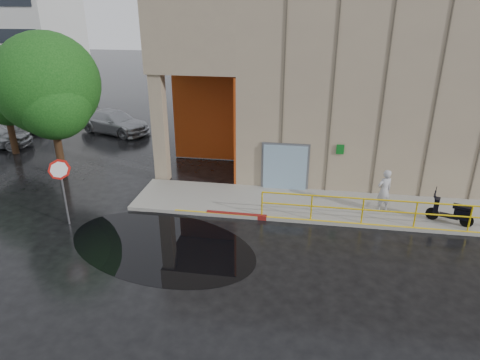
# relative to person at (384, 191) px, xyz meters

# --- Properties ---
(ground) EXTENTS (120.00, 120.00, 0.00)m
(ground) POSITION_rel_person_xyz_m (-4.20, -4.30, -1.03)
(ground) COLOR black
(ground) RESTS_ON ground
(sidewalk) EXTENTS (20.00, 3.00, 0.15)m
(sidewalk) POSITION_rel_person_xyz_m (-0.20, 0.20, -0.95)
(sidewalk) COLOR gray
(sidewalk) RESTS_ON ground
(building) EXTENTS (20.00, 10.17, 8.00)m
(building) POSITION_rel_person_xyz_m (0.90, 6.69, 3.18)
(building) COLOR gray
(building) RESTS_ON ground
(guardrail) EXTENTS (9.56, 0.06, 1.03)m
(guardrail) POSITION_rel_person_xyz_m (0.05, -1.15, -0.35)
(guardrail) COLOR #E0BA0B
(guardrail) RESTS_ON sidewalk
(distant_building) EXTENTS (12.00, 8.08, 15.00)m
(distant_building) POSITION_rel_person_xyz_m (-32.20, 23.68, 6.47)
(distant_building) COLOR silver
(distant_building) RESTS_ON ground
(person) EXTENTS (0.76, 0.67, 1.76)m
(person) POSITION_rel_person_xyz_m (0.00, 0.00, 0.00)
(person) COLOR #ACACB1
(person) RESTS_ON sidewalk
(scooter) EXTENTS (1.71, 1.07, 1.29)m
(scooter) POSITION_rel_person_xyz_m (2.38, -0.65, -0.14)
(scooter) COLOR black
(scooter) RESTS_ON sidewalk
(stop_sign) EXTENTS (0.63, 0.56, 2.66)m
(stop_sign) POSITION_rel_person_xyz_m (-11.97, -2.75, 0.90)
(stop_sign) COLOR slate
(stop_sign) RESTS_ON ground
(red_curb) EXTENTS (2.40, 0.21, 0.18)m
(red_curb) POSITION_rel_person_xyz_m (-5.70, -1.20, -0.94)
(red_curb) COLOR maroon
(red_curb) RESTS_ON ground
(puddle) EXTENTS (8.14, 6.39, 0.01)m
(puddle) POSITION_rel_person_xyz_m (-7.98, -3.66, -1.03)
(puddle) COLOR black
(puddle) RESTS_ON ground
(car_b) EXTENTS (4.56, 2.18, 1.44)m
(car_b) POSITION_rel_person_xyz_m (-22.01, 8.04, -0.31)
(car_b) COLOR silver
(car_b) RESTS_ON ground
(car_c) EXTENTS (5.32, 3.56, 1.43)m
(car_c) POSITION_rel_person_xyz_m (-15.40, 9.11, -0.31)
(car_c) COLOR #A1A4A8
(car_c) RESTS_ON ground
(tree_near) EXTENTS (4.64, 4.64, 6.78)m
(tree_near) POSITION_rel_person_xyz_m (-14.63, 1.56, 3.25)
(tree_near) COLOR black
(tree_near) RESTS_ON ground
(tree_far) EXTENTS (4.03, 4.03, 5.84)m
(tree_far) POSITION_rel_person_xyz_m (-19.05, 4.29, 2.63)
(tree_far) COLOR black
(tree_far) RESTS_ON ground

